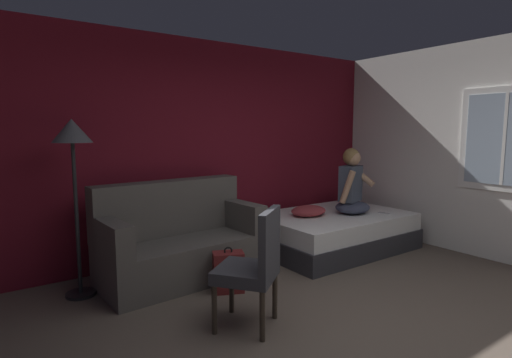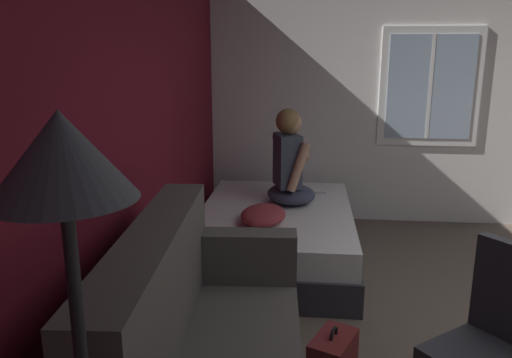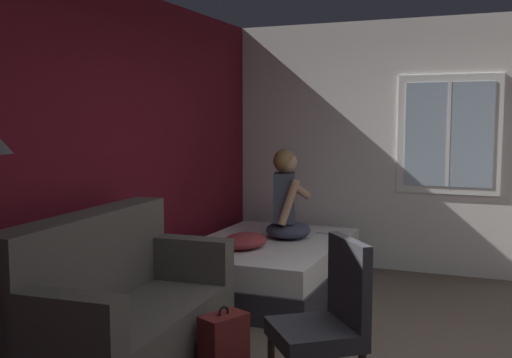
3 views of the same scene
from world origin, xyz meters
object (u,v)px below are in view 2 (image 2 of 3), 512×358
side_chair (499,345)px  couch (203,357)px  floor_lamp (68,219)px  cell_phone (319,193)px  person_seated (290,165)px  throw_pillow (263,215)px  bed (276,235)px

side_chair → couch: bearing=91.3°
side_chair → floor_lamp: floor_lamp is taller
couch → cell_phone: size_ratio=12.16×
person_seated → throw_pillow: (-0.61, 0.19, -0.29)m
throw_pillow → person_seated: bearing=-17.0°
bed → couch: size_ratio=1.16×
couch → floor_lamp: 1.44m
bed → couch: couch is taller
bed → person_seated: person_seated is taller
side_chair → floor_lamp: (-1.02, 1.48, 0.90)m
cell_phone → side_chair: bearing=9.6°
bed → throw_pillow: size_ratio=4.22×
throw_pillow → cell_phone: 1.05m
couch → bed: bearing=-5.6°
couch → throw_pillow: 1.77m
couch → throw_pillow: size_ratio=3.65×
couch → side_chair: couch is taller
throw_pillow → floor_lamp: bearing=175.1°
person_seated → cell_phone: 0.56m
person_seated → side_chair: bearing=-155.6°
bed → throw_pillow: bearing=168.3°
bed → couch: bearing=174.4°
person_seated → cell_phone: person_seated is taller
couch → side_chair: 1.38m
floor_lamp → cell_phone: bearing=-10.8°
side_chair → person_seated: (2.33, 1.06, 0.30)m
person_seated → floor_lamp: 3.43m
person_seated → throw_pillow: size_ratio=1.82×
couch → floor_lamp: floor_lamp is taller
cell_phone → floor_lamp: (-3.69, 0.70, 0.94)m
bed → couch: (-2.14, 0.21, 0.16)m
bed → cell_phone: cell_phone is taller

